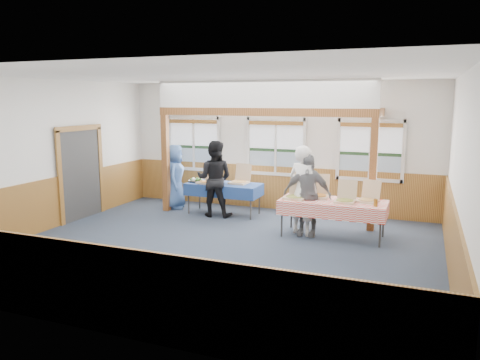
{
  "coord_description": "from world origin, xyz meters",
  "views": [
    {
      "loc": [
        3.47,
        -7.75,
        2.77
      ],
      "look_at": [
        0.01,
        1.0,
        1.14
      ],
      "focal_mm": 35.0,
      "sensor_mm": 36.0,
      "label": 1
    }
  ],
  "objects_px": {
    "table_right": "(333,203)",
    "woman_black": "(214,179)",
    "person_grey": "(307,195)",
    "man_blue": "(175,177)",
    "table_left": "(224,186)",
    "woman_white": "(303,190)"
  },
  "relations": [
    {
      "from": "table_right",
      "to": "woman_black",
      "type": "xyz_separation_m",
      "value": [
        -2.96,
        0.71,
        0.2
      ]
    },
    {
      "from": "woman_black",
      "to": "person_grey",
      "type": "distance_m",
      "value": 2.55
    },
    {
      "from": "table_right",
      "to": "woman_black",
      "type": "height_order",
      "value": "woman_black"
    },
    {
      "from": "table_left",
      "to": "person_grey",
      "type": "distance_m",
      "value": 2.53
    },
    {
      "from": "woman_white",
      "to": "woman_black",
      "type": "relative_size",
      "value": 1.02
    },
    {
      "from": "table_left",
      "to": "woman_white",
      "type": "bearing_deg",
      "value": -0.5
    },
    {
      "from": "table_left",
      "to": "man_blue",
      "type": "height_order",
      "value": "man_blue"
    },
    {
      "from": "man_blue",
      "to": "woman_white",
      "type": "bearing_deg",
      "value": -127.45
    },
    {
      "from": "woman_black",
      "to": "person_grey",
      "type": "bearing_deg",
      "value": 154.3
    },
    {
      "from": "woman_white",
      "to": "table_left",
      "type": "bearing_deg",
      "value": -0.59
    },
    {
      "from": "table_left",
      "to": "woman_white",
      "type": "height_order",
      "value": "woman_white"
    },
    {
      "from": "table_right",
      "to": "person_grey",
      "type": "relative_size",
      "value": 1.35
    },
    {
      "from": "woman_black",
      "to": "person_grey",
      "type": "height_order",
      "value": "woman_black"
    },
    {
      "from": "person_grey",
      "to": "man_blue",
      "type": "bearing_deg",
      "value": 162.69
    },
    {
      "from": "table_left",
      "to": "woman_white",
      "type": "relative_size",
      "value": 1.06
    },
    {
      "from": "woman_white",
      "to": "man_blue",
      "type": "distance_m",
      "value": 3.8
    },
    {
      "from": "table_right",
      "to": "man_blue",
      "type": "relative_size",
      "value": 1.38
    },
    {
      "from": "table_left",
      "to": "person_grey",
      "type": "bearing_deg",
      "value": -0.41
    },
    {
      "from": "woman_black",
      "to": "man_blue",
      "type": "height_order",
      "value": "woman_black"
    },
    {
      "from": "table_left",
      "to": "man_blue",
      "type": "bearing_deg",
      "value": -160.95
    },
    {
      "from": "woman_black",
      "to": "table_left",
      "type": "bearing_deg",
      "value": -123.67
    },
    {
      "from": "woman_white",
      "to": "woman_black",
      "type": "xyz_separation_m",
      "value": [
        -2.33,
        0.73,
        -0.02
      ]
    }
  ]
}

